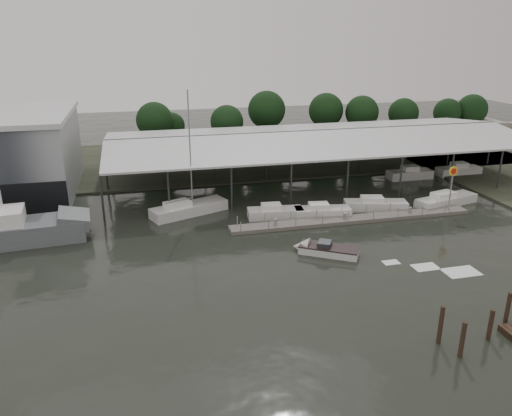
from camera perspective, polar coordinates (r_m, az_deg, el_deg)
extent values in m
plane|color=black|center=(43.67, -1.82, -7.73)|extent=(200.00, 200.00, 0.00)
cube|color=#3F4332|center=(82.84, -7.87, 5.42)|extent=(140.00, 30.00, 0.30)
cube|color=#2F3235|center=(71.78, 6.91, 8.74)|extent=(58.00, 0.40, 0.30)
cylinder|color=#2F3235|center=(57.34, -17.18, 1.12)|extent=(0.24, 0.24, 5.50)
cylinder|color=#2F3235|center=(79.54, -16.43, 6.18)|extent=(0.24, 0.24, 5.50)
cylinder|color=#2F3235|center=(95.95, 20.96, 7.87)|extent=(0.24, 0.24, 5.50)
cube|color=#69635C|center=(56.74, 11.02, -1.28)|extent=(28.00, 2.00, 0.40)
cylinder|color=gray|center=(51.83, -1.75, -2.23)|extent=(0.10, 0.10, 1.20)
cylinder|color=gray|center=(63.61, 21.45, 0.55)|extent=(0.10, 0.10, 1.20)
cube|color=gray|center=(56.18, 10.12, -0.89)|extent=(0.30, 0.30, 0.70)
cylinder|color=gray|center=(61.86, 21.34, 1.71)|extent=(0.16, 0.16, 5.00)
cylinder|color=yellow|center=(61.20, 21.63, 3.94)|extent=(1.10, 0.12, 1.10)
cylinder|color=red|center=(61.14, 21.66, 3.92)|extent=(0.70, 0.05, 0.70)
cube|color=gray|center=(105.67, 23.34, 8.11)|extent=(10.00, 8.00, 4.00)
cube|color=slate|center=(54.44, -20.13, -1.14)|extent=(3.64, 4.54, 1.81)
cube|color=silver|center=(58.28, -7.64, -0.21)|extent=(9.37, 5.80, 1.40)
cube|color=white|center=(57.37, -8.95, 0.35)|extent=(3.36, 2.75, 0.80)
cylinder|color=gray|center=(56.51, -7.55, 6.67)|extent=(0.16, 0.16, 13.10)
cylinder|color=gray|center=(57.32, -8.73, 0.88)|extent=(3.29, 1.42, 0.12)
cube|color=silver|center=(47.99, 8.33, -4.86)|extent=(5.76, 4.66, 0.90)
cone|color=silver|center=(48.48, 5.17, -4.47)|extent=(2.42, 2.55, 2.00)
cube|color=black|center=(47.83, 8.35, -4.42)|extent=(5.79, 4.71, 0.12)
cube|color=#2F3235|center=(47.80, 7.84, -4.08)|extent=(1.76, 1.82, 0.50)
cube|color=white|center=(47.59, 15.18, -6.02)|extent=(2.30, 1.50, 0.04)
cube|color=white|center=(47.59, 18.79, -6.41)|extent=(3.10, 2.00, 0.04)
cube|color=white|center=(47.77, 22.40, -6.77)|extent=(3.90, 2.50, 0.04)
cube|color=silver|center=(56.73, 2.24, -0.60)|extent=(6.46, 2.84, 1.10)
cube|color=white|center=(56.33, 1.76, 0.12)|extent=(2.35, 1.82, 0.70)
cube|color=silver|center=(57.45, 7.61, -0.50)|extent=(6.58, 3.13, 1.10)
cube|color=white|center=(57.01, 7.18, 0.21)|extent=(2.43, 1.92, 0.70)
cube|color=silver|center=(60.92, 13.49, 0.29)|extent=(7.62, 3.87, 1.10)
cube|color=white|center=(60.45, 13.13, 0.97)|extent=(2.86, 2.17, 0.70)
cube|color=silver|center=(65.15, 20.92, 0.77)|extent=(8.66, 4.21, 1.10)
cube|color=white|center=(64.64, 20.63, 1.41)|extent=(3.24, 2.28, 0.70)
cylinder|color=#38281C|center=(38.48, 25.16, -12.36)|extent=(0.32, 0.32, 2.89)
cylinder|color=#38281C|center=(35.89, 22.46, -14.12)|extent=(0.32, 0.32, 3.16)
cylinder|color=#38281C|center=(36.73, 20.31, -12.79)|extent=(0.32, 0.32, 3.38)
cylinder|color=#38281C|center=(40.99, 26.77, -10.50)|extent=(0.32, 0.32, 3.03)
cylinder|color=black|center=(86.79, -11.36, 7.26)|extent=(0.50, 0.50, 4.33)
sphere|color=#163516|center=(86.08, -11.53, 9.80)|extent=(6.07, 6.07, 6.07)
cylinder|color=black|center=(89.86, -9.50, 7.44)|extent=(0.50, 0.50, 3.25)
sphere|color=#163516|center=(89.31, -9.60, 9.27)|extent=(4.55, 4.55, 4.55)
cylinder|color=black|center=(86.49, -3.30, 7.46)|extent=(0.50, 0.50, 4.01)
sphere|color=#163516|center=(85.81, -3.35, 9.82)|extent=(5.62, 5.62, 5.62)
cylinder|color=black|center=(92.14, 1.20, 8.49)|extent=(0.50, 0.50, 4.82)
sphere|color=#163516|center=(91.42, 1.22, 11.16)|extent=(6.75, 6.75, 6.75)
cylinder|color=black|center=(95.04, 7.88, 8.56)|extent=(0.50, 0.50, 4.53)
sphere|color=#163516|center=(94.37, 8.00, 10.99)|extent=(6.34, 6.34, 6.34)
cylinder|color=black|center=(95.65, 11.85, 8.34)|extent=(0.50, 0.50, 4.34)
sphere|color=#163516|center=(95.00, 12.01, 10.65)|extent=(6.07, 6.07, 6.07)
cylinder|color=black|center=(99.60, 16.30, 8.31)|extent=(0.50, 0.50, 4.00)
sphere|color=#163516|center=(99.01, 16.50, 10.35)|extent=(5.60, 5.60, 5.60)
cylinder|color=black|center=(105.44, 20.81, 8.36)|extent=(0.50, 0.50, 3.79)
sphere|color=#163516|center=(104.91, 21.03, 10.18)|extent=(5.31, 5.31, 5.31)
cylinder|color=black|center=(107.41, 23.19, 8.34)|extent=(0.50, 0.50, 4.15)
sphere|color=#163516|center=(106.86, 23.46, 10.30)|extent=(5.81, 5.81, 5.81)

